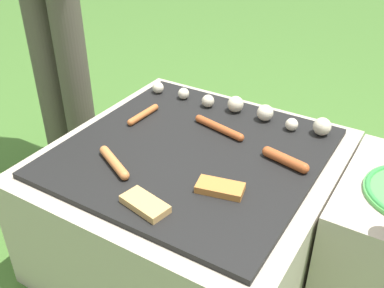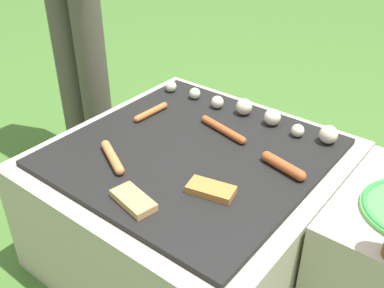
% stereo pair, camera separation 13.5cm
% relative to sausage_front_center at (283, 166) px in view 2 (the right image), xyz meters
% --- Properties ---
extents(ground_plane, '(14.00, 14.00, 0.00)m').
position_rel_sausage_front_center_xyz_m(ground_plane, '(-0.27, -0.07, -0.44)').
color(ground_plane, '#3D6628').
extents(grill, '(0.83, 0.83, 0.42)m').
position_rel_sausage_front_center_xyz_m(grill, '(-0.27, -0.07, -0.23)').
color(grill, '#A89E8C').
rests_on(grill, ground_plane).
extents(sausage_back_right, '(0.03, 0.15, 0.02)m').
position_rel_sausage_front_center_xyz_m(sausage_back_right, '(-0.51, 0.01, -0.00)').
color(sausage_back_right, '#B7602D').
rests_on(sausage_back_right, grill).
extents(sausage_mid_left, '(0.20, 0.06, 0.02)m').
position_rel_sausage_front_center_xyz_m(sausage_mid_left, '(-0.25, 0.07, -0.00)').
color(sausage_mid_left, '#A34C23').
rests_on(sausage_mid_left, grill).
extents(sausage_front_center, '(0.15, 0.06, 0.03)m').
position_rel_sausage_front_center_xyz_m(sausage_front_center, '(0.00, 0.00, 0.00)').
color(sausage_front_center, '#A34C23').
rests_on(sausage_front_center, grill).
extents(sausage_back_center, '(0.16, 0.10, 0.03)m').
position_rel_sausage_front_center_xyz_m(sausage_back_center, '(-0.41, -0.26, -0.00)').
color(sausage_back_center, '#C6753D').
rests_on(sausage_back_center, grill).
extents(bread_slice_right, '(0.14, 0.09, 0.02)m').
position_rel_sausage_front_center_xyz_m(bread_slice_right, '(-0.10, -0.21, -0.01)').
color(bread_slice_right, '#B27033').
rests_on(bread_slice_right, grill).
extents(bread_slice_left, '(0.14, 0.09, 0.02)m').
position_rel_sausage_front_center_xyz_m(bread_slice_left, '(-0.23, -0.36, -0.01)').
color(bread_slice_left, tan).
rests_on(bread_slice_left, grill).
extents(mushroom_row, '(0.67, 0.07, 0.06)m').
position_rel_sausage_front_center_xyz_m(mushroom_row, '(-0.21, 0.21, 0.01)').
color(mushroom_row, beige).
rests_on(mushroom_row, grill).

